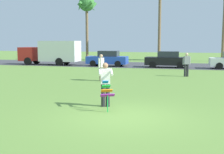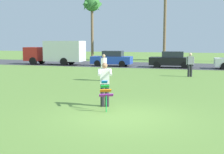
{
  "view_description": "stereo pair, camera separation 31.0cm",
  "coord_description": "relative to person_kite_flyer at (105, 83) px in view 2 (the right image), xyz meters",
  "views": [
    {
      "loc": [
        2.06,
        -9.24,
        2.53
      ],
      "look_at": [
        -1.05,
        2.35,
        1.05
      ],
      "focal_mm": 45.88,
      "sensor_mm": 36.0,
      "label": 1
    },
    {
      "loc": [
        2.35,
        -9.15,
        2.53
      ],
      "look_at": [
        -1.05,
        2.35,
        1.05
      ],
      "focal_mm": 45.88,
      "sensor_mm": 36.0,
      "label": 2
    }
  ],
  "objects": [
    {
      "name": "person_kite_flyer",
      "position": [
        0.0,
        0.0,
        0.0
      ],
      "size": [
        0.7,
        0.76,
        1.73
      ],
      "color": "#26262B",
      "rests_on": "ground"
    },
    {
      "name": "road_strip",
      "position": [
        1.05,
        20.42,
        -0.95
      ],
      "size": [
        120.0,
        8.0,
        0.01
      ],
      "primitive_type": "cube",
      "color": "#424247",
      "rests_on": "ground"
    },
    {
      "name": "parked_car_blue",
      "position": [
        -5.05,
        18.02,
        -0.18
      ],
      "size": [
        4.25,
        1.92,
        1.6
      ],
      "color": "#2347B7",
      "rests_on": "ground"
    },
    {
      "name": "parked_car_black",
      "position": [
        1.05,
        18.02,
        -0.18
      ],
      "size": [
        4.23,
        1.89,
        1.6
      ],
      "color": "black",
      "rests_on": "ground"
    },
    {
      "name": "person_walker_far",
      "position": [
        -2.36,
        7.07,
        -0.02
      ],
      "size": [
        0.32,
        0.55,
        1.73
      ],
      "color": "gray",
      "rests_on": "ground"
    },
    {
      "name": "parked_truck_red_cab",
      "position": [
        -11.27,
        18.02,
        0.46
      ],
      "size": [
        6.72,
        2.17,
        2.62
      ],
      "color": "#B2231E",
      "rests_on": "ground"
    },
    {
      "name": "ground_plane",
      "position": [
        1.05,
        -1.33,
        -0.95
      ],
      "size": [
        120.0,
        120.0,
        0.0
      ],
      "primitive_type": "plane",
      "color": "olive"
    },
    {
      "name": "person_walker_near",
      "position": [
        2.96,
        10.92,
        -0.02
      ],
      "size": [
        0.55,
        0.31,
        1.73
      ],
      "color": "#26262B",
      "rests_on": "ground"
    },
    {
      "name": "palm_tree_left_near",
      "position": [
        -10.27,
        26.21,
        6.28
      ],
      "size": [
        2.58,
        2.71,
        8.66
      ],
      "color": "brown",
      "rests_on": "ground"
    },
    {
      "name": "kite_held",
      "position": [
        0.26,
        -0.69,
        -0.22
      ],
      "size": [
        0.6,
        0.73,
        1.09
      ],
      "color": "blue",
      "rests_on": "ground"
    }
  ]
}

